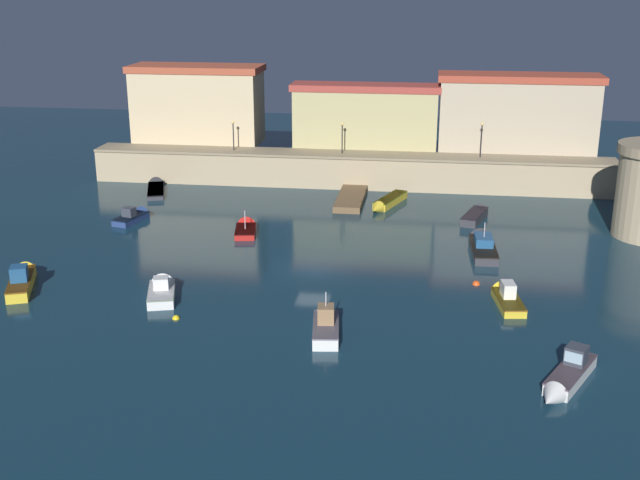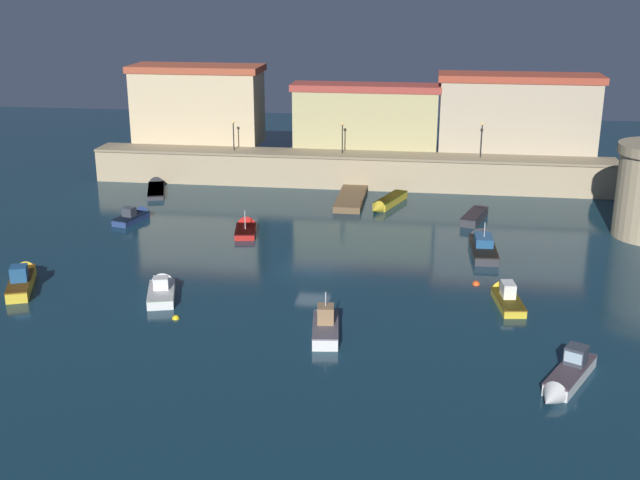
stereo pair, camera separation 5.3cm
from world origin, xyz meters
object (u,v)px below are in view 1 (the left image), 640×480
Objects in this scene: moored_boat_0 at (567,377)px; moored_boat_10 at (482,244)px; moored_boat_1 at (156,187)px; moored_boat_2 at (506,295)px; quay_lamp_2 at (482,134)px; moored_boat_8 at (387,202)px; quay_lamp_0 at (233,130)px; moored_boat_9 at (162,289)px; moored_boat_4 at (22,278)px; moored_boat_6 at (326,323)px; moored_boat_11 at (135,216)px; mooring_buoy_0 at (176,319)px; moored_boat_5 at (477,214)px; moored_boat_7 at (246,228)px; mooring_buoy_1 at (476,285)px; quay_lamp_1 at (342,132)px.

moored_boat_10 reaches higher than moored_boat_0.
moored_boat_2 is (33.55, -25.42, 0.15)m from moored_boat_1.
quay_lamp_2 is at bearing -149.34° from moored_boat_0.
moored_boat_2 reaches higher than moored_boat_8.
quay_lamp_2 is (25.79, -0.00, 0.27)m from quay_lamp_0.
moored_boat_1 is 1.00× the size of moored_boat_10.
moored_boat_0 is 0.89× the size of moored_boat_8.
moored_boat_9 reaches higher than moored_boat_1.
quay_lamp_2 reaches higher than moored_boat_2.
moored_boat_4 is 23.01m from moored_boat_6.
moored_boat_11 is at bearing -28.71° from moored_boat_4.
moored_boat_9 is at bearing 120.07° from mooring_buoy_0.
moored_boat_0 is 1.03× the size of moored_boat_5.
quay_lamp_0 is at bearing -118.61° from moored_boat_0.
moored_boat_2 is 24.43m from moored_boat_8.
moored_boat_5 is 0.86× the size of moored_boat_8.
moored_boat_10 is at bearing -144.67° from moored_boat_0.
mooring_buoy_0 is (-0.25, -18.89, -0.29)m from moored_boat_7.
moored_boat_4 is 1.44× the size of moored_boat_11.
moored_boat_4 is 16.79m from moored_boat_11.
moored_boat_5 is (-0.62, -10.31, -5.45)m from quay_lamp_2.
moored_boat_1 is 1.53× the size of moored_boat_11.
moored_boat_6 is (-10.42, -26.01, 0.11)m from moored_boat_5.
moored_boat_5 reaches higher than mooring_buoy_0.
moored_boat_4 is (-0.47, -27.27, 0.29)m from moored_boat_1.
moored_boat_5 is 8.92m from moored_boat_8.
moored_boat_5 is 10.81× the size of mooring_buoy_1.
moored_boat_0 is at bearing -117.55° from moored_boat_6.
mooring_buoy_1 is at bearing -64.60° from quay_lamp_1.
quay_lamp_1 is at bearing -1.98° from moored_boat_6.
moored_boat_10 is (-0.59, -19.07, -5.39)m from quay_lamp_2.
moored_boat_6 is 20.17m from moored_boat_10.
moored_boat_10 is at bearing -76.29° from moored_boat_9.
moored_boat_9 is 4.43m from mooring_buoy_0.
moored_boat_7 is at bearing 125.14° from moored_boat_5.
quay_lamp_1 is at bearing 79.44° from mooring_buoy_0.
moored_boat_0 is 37.62m from moored_boat_4.
moored_boat_6 is at bearing -163.64° from moored_boat_1.
moored_boat_11 is at bearing 80.05° from moored_boat_10.
quay_lamp_0 is at bearing 84.48° from moored_boat_5.
quay_lamp_0 is at bearing -5.24° from moored_boat_11.
moored_boat_7 is at bearing -153.50° from moored_boat_1.
moored_boat_11 reaches higher than moored_boat_8.
moored_boat_7 reaches higher than moored_boat_1.
moored_boat_4 is at bearing 71.78° from moored_boat_9.
moored_boat_2 is at bearing -57.18° from mooring_buoy_1.
quay_lamp_1 is 0.67× the size of moored_boat_7.
moored_boat_10 is at bearing -91.77° from quay_lamp_2.
moored_boat_0 reaches higher than moored_boat_5.
moored_boat_1 is 42.09m from moored_boat_2.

